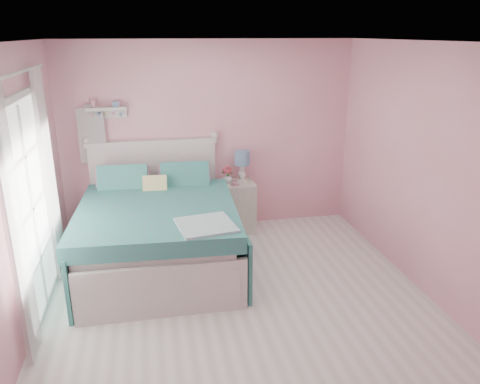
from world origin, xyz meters
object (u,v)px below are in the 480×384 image
object	(u,v)px
table_lamp	(242,160)
vase	(228,178)
nightstand	(236,206)
bed	(158,232)
teacup	(235,183)

from	to	relation	value
table_lamp	vase	size ratio (longest dim) A/B	2.94
table_lamp	vase	xyz separation A→B (m)	(-0.22, -0.06, -0.22)
nightstand	vase	distance (m)	0.44
nightstand	vase	xyz separation A→B (m)	(-0.12, 0.01, 0.42)
bed	nightstand	xyz separation A→B (m)	(1.11, 0.87, -0.07)
bed	vase	xyz separation A→B (m)	(0.99, 0.88, 0.35)
nightstand	vase	size ratio (longest dim) A/B	4.88
bed	teacup	distance (m)	1.34
bed	teacup	world-z (taller)	bed
nightstand	teacup	size ratio (longest dim) A/B	7.88
nightstand	table_lamp	size ratio (longest dim) A/B	1.66
bed	vase	world-z (taller)	bed
bed	table_lamp	bearing A→B (deg)	40.93
nightstand	bed	bearing A→B (deg)	-142.03
vase	teacup	bearing A→B (deg)	-59.36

